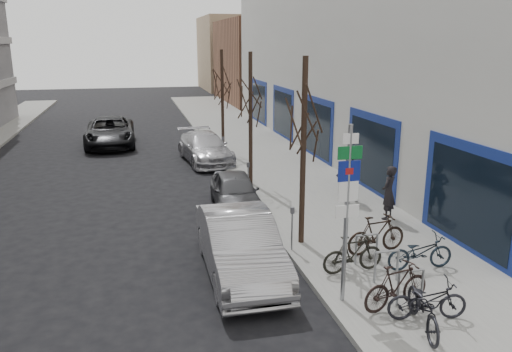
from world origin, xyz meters
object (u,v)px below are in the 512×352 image
meter_front (292,224)px  meter_mid (248,175)px  tree_near (304,108)px  tree_far (222,77)px  bike_near_left (424,304)px  lane_car (110,132)px  meter_back (223,147)px  parked_car_back (205,148)px  bike_far_curb (427,297)px  parked_car_front (240,245)px  pedestrian_near (388,193)px  pedestrian_far (348,177)px  bike_mid_curb (420,249)px  parked_car_mid (235,191)px  bike_mid_inner (353,253)px  bike_far_inner (377,234)px  bike_rack (387,262)px  tree_mid (250,88)px  highway_sign_pole (347,204)px  bike_near_right (397,286)px

meter_front → meter_mid: same height
tree_near → tree_far: (0.00, 13.00, 0.00)m
bike_near_left → lane_car: lane_car is taller
meter_back → parked_car_back: (-0.75, 0.93, -0.18)m
bike_far_curb → parked_car_front: size_ratio=0.34×
tree_near → pedestrian_near: size_ratio=3.05×
meter_front → pedestrian_far: pedestrian_far is taller
meter_back → parked_car_front: size_ratio=0.26×
bike_mid_curb → parked_car_mid: size_ratio=0.45×
bike_mid_inner → bike_far_inner: (1.13, 0.95, 0.05)m
bike_rack → parked_car_front: bearing=154.9°
parked_car_mid → tree_near: bearing=-69.5°
tree_far → meter_back: size_ratio=4.33×
parked_car_mid → parked_car_back: parked_car_back is taller
tree_mid → parked_car_mid: 4.51m
bike_far_inner → pedestrian_near: 3.02m
meter_mid → bike_far_curb: (1.65, -9.67, -0.25)m
meter_mid → lane_car: (-5.52, 11.88, -0.10)m
parked_car_front → parked_car_back: bearing=86.4°
tree_far → parked_car_back: (-1.20, -1.57, -3.37)m
tree_far → lane_car: (-5.97, 3.88, -3.28)m
bike_far_curb → parked_car_back: parked_car_back is taller
tree_near → lane_car: tree_near is taller
highway_sign_pole → bike_mid_inner: 2.37m
meter_front → parked_car_mid: bearing=99.8°
highway_sign_pole → tree_far: 16.59m
meter_mid → bike_near_left: size_ratio=0.68×
bike_far_inner → bike_near_left: bearing=159.7°
lane_car → tree_far: bearing=-33.4°
tree_far → parked_car_back: tree_far is taller
parked_car_back → meter_mid: bearing=-89.4°
bike_near_left → lane_car: (-6.89, 21.88, 0.10)m
tree_far → bike_mid_curb: (2.39, -15.45, -3.41)m
bike_near_left → bike_mid_curb: bike_near_left is taller
tree_near → bike_mid_curb: (2.39, -2.45, -3.41)m
bike_rack → bike_mid_curb: bearing=20.6°
bike_rack → bike_near_left: (-0.29, -2.10, 0.06)m
meter_mid → parked_car_back: 6.47m
tree_far → bike_near_right: (0.80, -17.09, -3.42)m
meter_back → parked_car_mid: meter_back is taller
pedestrian_far → meter_front: bearing=51.8°
bike_far_curb → parked_car_front: bearing=55.5°
tree_far → bike_far_curb: tree_far is taller
bike_near_right → lane_car: bearing=5.2°
bike_near_left → pedestrian_near: size_ratio=1.03×
tree_far → bike_near_left: bearing=-87.1°
bike_far_curb → meter_mid: bearing=20.2°
meter_front → bike_far_inner: bearing=-19.0°
parked_car_back → tree_near: bearing=-90.0°
parked_car_mid → parked_car_back: bearing=93.1°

